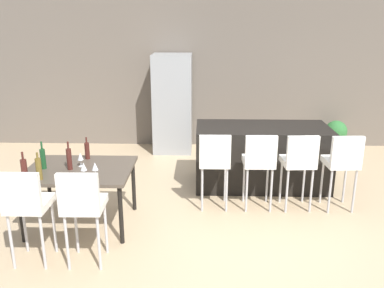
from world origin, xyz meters
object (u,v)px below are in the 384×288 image
at_px(bar_chair_right, 299,160).
at_px(dining_chair_near, 26,202).
at_px(dining_chair_far, 82,203).
at_px(refrigerator, 173,104).
at_px(wine_glass_inner, 95,167).
at_px(wine_bottle_near, 39,169).
at_px(bar_chair_left, 215,159).
at_px(wine_bottle_left, 69,159).
at_px(wine_bottle_end, 87,150).
at_px(kitchen_island, 261,156).
at_px(wine_glass_corner, 80,157).
at_px(wine_bottle_far, 43,158).
at_px(dining_table, 80,174).
at_px(bar_chair_middle, 259,160).
at_px(wine_bottle_right, 24,170).
at_px(bar_chair_far, 343,160).
at_px(potted_plant, 336,134).
at_px(wine_glass_middle, 84,167).

distance_m(bar_chair_right, dining_chair_near, 3.30).
bearing_deg(dining_chair_far, refrigerator, 80.94).
distance_m(bar_chair_right, wine_glass_inner, 2.58).
bearing_deg(dining_chair_near, wine_bottle_near, 95.84).
height_order(bar_chair_left, refrigerator, refrigerator).
xyz_separation_m(wine_bottle_left, wine_bottle_end, (0.10, 0.38, -0.02)).
distance_m(kitchen_island, wine_glass_corner, 2.71).
bearing_deg(wine_bottle_far, kitchen_island, 25.95).
xyz_separation_m(bar_chair_right, wine_glass_corner, (-2.72, -0.43, 0.17)).
height_order(dining_table, wine_glass_inner, wine_glass_inner).
height_order(bar_chair_right, wine_bottle_end, bar_chair_right).
distance_m(wine_bottle_far, refrigerator, 3.30).
bearing_deg(wine_glass_inner, dining_chair_near, -133.41).
distance_m(bar_chair_middle, wine_bottle_far, 2.68).
bearing_deg(wine_bottle_right, bar_chair_middle, 18.93).
distance_m(bar_chair_far, dining_chair_near, 3.81).
distance_m(dining_chair_far, potted_plant, 5.37).
bearing_deg(wine_bottle_right, bar_chair_left, 23.66).
xyz_separation_m(bar_chair_middle, refrigerator, (-1.31, 2.52, 0.22)).
distance_m(wine_bottle_right, wine_glass_inner, 0.75).
bearing_deg(wine_glass_middle, kitchen_island, 36.01).
bearing_deg(wine_bottle_near, refrigerator, 69.94).
height_order(bar_chair_far, wine_bottle_left, wine_bottle_left).
bearing_deg(refrigerator, wine_bottle_far, -113.45).
bearing_deg(refrigerator, kitchen_island, -48.82).
relative_size(bar_chair_middle, wine_bottle_left, 3.07).
bearing_deg(kitchen_island, wine_bottle_far, -154.05).
xyz_separation_m(bar_chair_left, bar_chair_middle, (0.58, 0.00, 0.00)).
relative_size(wine_bottle_end, wine_glass_corner, 1.64).
distance_m(bar_chair_right, bar_chair_far, 0.56).
relative_size(kitchen_island, bar_chair_right, 1.88).
height_order(bar_chair_far, dining_table, bar_chair_far).
distance_m(bar_chair_far, refrigerator, 3.47).
relative_size(dining_table, dining_chair_far, 1.19).
xyz_separation_m(dining_table, wine_bottle_far, (-0.42, -0.01, 0.19)).
bearing_deg(bar_chair_middle, wine_bottle_near, -161.44).
bearing_deg(wine_glass_inner, wine_glass_middle, -174.69).
xyz_separation_m(bar_chair_left, wine_glass_corner, (-1.62, -0.43, 0.17)).
bearing_deg(wine_glass_middle, dining_chair_near, -126.69).
xyz_separation_m(bar_chair_far, wine_glass_inner, (-3.02, -0.76, 0.17)).
xyz_separation_m(dining_table, wine_bottle_left, (-0.10, -0.03, 0.20)).
distance_m(dining_chair_near, refrigerator, 4.04).
height_order(kitchen_island, bar_chair_far, bar_chair_far).
bearing_deg(wine_bottle_near, wine_glass_inner, 8.43).
relative_size(wine_bottle_end, refrigerator, 0.16).
height_order(bar_chair_middle, wine_glass_corner, bar_chair_middle).
xyz_separation_m(dining_table, wine_bottle_right, (-0.46, -0.42, 0.20)).
bearing_deg(wine_bottle_left, kitchen_island, 29.12).
height_order(wine_bottle_left, refrigerator, refrigerator).
relative_size(bar_chair_left, wine_glass_inner, 6.03).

